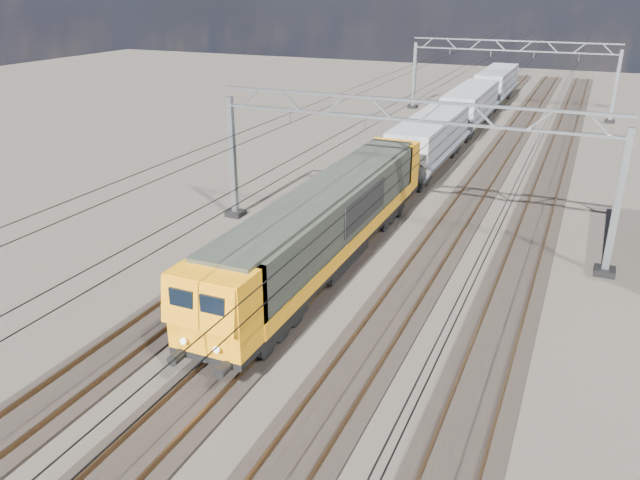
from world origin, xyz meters
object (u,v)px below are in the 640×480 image
at_px(hopper_wagon_mid, 470,105).
at_px(hopper_wagon_third, 496,83).
at_px(catenary_gantry_mid, 403,167).
at_px(locomotive, 329,221).
at_px(hopper_wagon_lead, 430,139).
at_px(catenary_gantry_far, 510,75).

height_order(hopper_wagon_mid, hopper_wagon_third, same).
bearing_deg(catenary_gantry_mid, locomotive, -114.56).
bearing_deg(locomotive, hopper_wagon_mid, 90.00).
xyz_separation_m(catenary_gantry_mid, hopper_wagon_mid, (-2.00, 27.52, -1.67)).
bearing_deg(hopper_wagon_lead, catenary_gantry_far, 84.96).
distance_m(catenary_gantry_far, hopper_wagon_third, 6.29).
height_order(catenary_gantry_far, locomotive, catenary_gantry_far).
xyz_separation_m(hopper_wagon_lead, hopper_wagon_mid, (0.00, 14.20, 0.00)).
distance_m(catenary_gantry_far, locomotive, 40.46).
distance_m(locomotive, hopper_wagon_third, 46.10).
distance_m(catenary_gantry_mid, catenary_gantry_far, 36.00).
bearing_deg(hopper_wagon_mid, hopper_wagon_lead, -90.00).
xyz_separation_m(locomotive, hopper_wagon_lead, (-0.00, 17.70, -0.09)).
height_order(hopper_wagon_lead, hopper_wagon_mid, same).
distance_m(hopper_wagon_lead, hopper_wagon_mid, 14.20).
height_order(catenary_gantry_mid, catenary_gantry_far, same).
bearing_deg(catenary_gantry_far, hopper_wagon_lead, -95.04).
distance_m(catenary_gantry_far, hopper_wagon_lead, 22.83).
relative_size(hopper_wagon_lead, hopper_wagon_mid, 1.00).
bearing_deg(hopper_wagon_third, catenary_gantry_mid, -87.25).
distance_m(catenary_gantry_mid, hopper_wagon_mid, 27.64).
distance_m(catenary_gantry_mid, hopper_wagon_third, 41.80).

